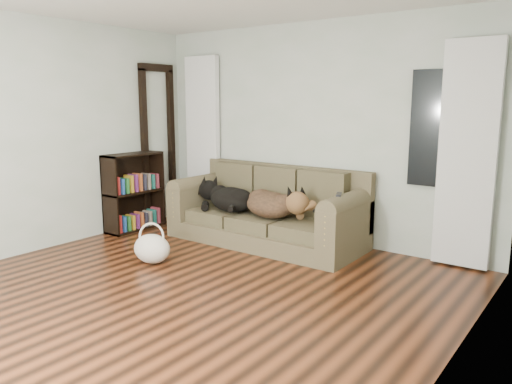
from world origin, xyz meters
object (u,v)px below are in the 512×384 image
Objects in this scene: bookshelf at (134,192)px; tote_bag at (152,248)px; sofa at (265,206)px; dog_black_lab at (229,200)px; dog_shepherd at (273,205)px.

tote_bag is at bearing -32.81° from bookshelf.
bookshelf is (-1.76, -0.49, 0.05)m from sofa.
sofa is 0.50m from dog_black_lab.
dog_shepherd is (0.66, 0.00, 0.01)m from dog_black_lab.
dog_black_lab is at bearing 88.81° from tote_bag.
tote_bag is at bearing -65.98° from dog_black_lab.
bookshelf reaches higher than dog_black_lab.
dog_shepherd is 1.74× the size of tote_bag.
dog_black_lab reaches higher than tote_bag.
dog_black_lab is at bearing -171.86° from sofa.
bookshelf is (-1.92, -0.42, 0.01)m from dog_shepherd.
tote_bag is (-0.69, -1.25, -0.33)m from dog_shepherd.
sofa is 5.57× the size of tote_bag.
bookshelf is at bearing 146.12° from tote_bag.
dog_black_lab is 0.69× the size of bookshelf.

